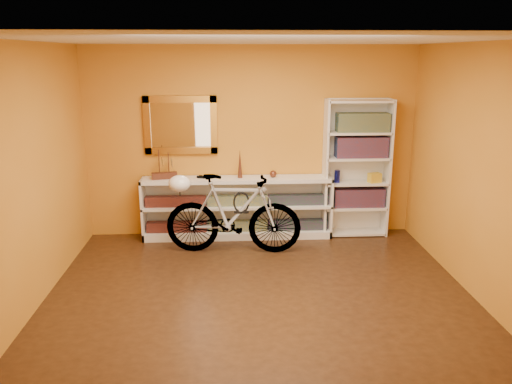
{
  "coord_description": "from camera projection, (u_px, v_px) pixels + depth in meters",
  "views": [
    {
      "loc": [
        -0.29,
        -4.88,
        2.47
      ],
      "look_at": [
        0.0,
        0.7,
        0.95
      ],
      "focal_mm": 35.56,
      "sensor_mm": 36.0,
      "label": 1
    }
  ],
  "objects": [
    {
      "name": "bronze_ornament",
      "position": [
        240.0,
        164.0,
        6.83
      ],
      "size": [
        0.07,
        0.07,
        0.39
      ],
      "primitive_type": "cone",
      "color": "#5A2E1F",
      "rests_on": "console_unit"
    },
    {
      "name": "decorative_orb",
      "position": [
        273.0,
        174.0,
        6.89
      ],
      "size": [
        0.1,
        0.1,
        0.1
      ],
      "primitive_type": "sphere",
      "color": "#5A2E1F",
      "rests_on": "console_unit"
    },
    {
      "name": "red_tin",
      "position": [
        344.0,
        124.0,
        6.82
      ],
      "size": [
        0.19,
        0.19,
        0.19
      ],
      "primitive_type": "cube",
      "rotation": [
        0.0,
        0.0,
        -0.33
      ],
      "color": "maroon",
      "rests_on": "bookcase"
    },
    {
      "name": "travel_mug",
      "position": [
        337.0,
        176.0,
        6.96
      ],
      "size": [
        0.08,
        0.08,
        0.17
      ],
      "primitive_type": "cylinder",
      "color": "navy",
      "rests_on": "bookcase"
    },
    {
      "name": "back_wall",
      "position": [
        251.0,
        143.0,
        6.96
      ],
      "size": [
        4.5,
        0.01,
        2.6
      ],
      "primitive_type": "cube",
      "color": "#C0761C",
      "rests_on": "ground"
    },
    {
      "name": "u_lock",
      "position": [
        241.0,
        202.0,
        6.37
      ],
      "size": [
        0.21,
        0.02,
        0.21
      ],
      "primitive_type": "torus",
      "rotation": [
        1.57,
        0.0,
        0.0
      ],
      "color": "black",
      "rests_on": "bicycle"
    },
    {
      "name": "console_unit",
      "position": [
        237.0,
        208.0,
        6.99
      ],
      "size": [
        2.6,
        0.35,
        0.85
      ],
      "primitive_type": null,
      "color": "silver",
      "rests_on": "floor"
    },
    {
      "name": "floor",
      "position": [
        259.0,
        296.0,
        5.37
      ],
      "size": [
        4.5,
        4.0,
        0.01
      ],
      "primitive_type": "cube",
      "color": "black",
      "rests_on": "ground"
    },
    {
      "name": "bicycle",
      "position": [
        233.0,
        214.0,
        6.42
      ],
      "size": [
        0.61,
        1.79,
        1.03
      ],
      "primitive_type": "imported",
      "rotation": [
        0.0,
        0.0,
        1.48
      ],
      "color": "silver",
      "rests_on": "floor"
    },
    {
      "name": "cd_row_upper",
      "position": [
        237.0,
        200.0,
        6.94
      ],
      "size": [
        2.5,
        0.13,
        0.14
      ],
      "primitive_type": "cube",
      "color": "navy",
      "rests_on": "console_unit"
    },
    {
      "name": "gilt_mirror",
      "position": [
        181.0,
        125.0,
        6.8
      ],
      "size": [
        0.98,
        0.06,
        0.78
      ],
      "primitive_type": "cube",
      "color": "#96601B",
      "rests_on": "back_wall"
    },
    {
      "name": "bookcase",
      "position": [
        356.0,
        169.0,
        6.96
      ],
      "size": [
        0.9,
        0.3,
        1.9
      ],
      "primitive_type": null,
      "color": "silver",
      "rests_on": "floor"
    },
    {
      "name": "model_ship",
      "position": [
        164.0,
        164.0,
        6.78
      ],
      "size": [
        0.35,
        0.19,
        0.4
      ],
      "primitive_type": null,
      "rotation": [
        0.0,
        0.0,
        0.21
      ],
      "color": "#401D11",
      "rests_on": "console_unit"
    },
    {
      "name": "right_wall",
      "position": [
        481.0,
        174.0,
        5.14
      ],
      "size": [
        0.01,
        4.0,
        2.6
      ],
      "primitive_type": "cube",
      "color": "#C0761C",
      "rests_on": "ground"
    },
    {
      "name": "book_row_b",
      "position": [
        361.0,
        147.0,
        6.88
      ],
      "size": [
        0.7,
        0.22,
        0.28
      ],
      "primitive_type": "cube",
      "color": "maroon",
      "rests_on": "bookcase"
    },
    {
      "name": "yellow_bag",
      "position": [
        375.0,
        178.0,
        6.97
      ],
      "size": [
        0.19,
        0.15,
        0.13
      ],
      "primitive_type": "cube",
      "rotation": [
        0.0,
        0.0,
        0.28
      ],
      "color": "gold",
      "rests_on": "bookcase"
    },
    {
      "name": "helmet",
      "position": [
        180.0,
        184.0,
        6.34
      ],
      "size": [
        0.28,
        0.27,
        0.21
      ],
      "primitive_type": "ellipsoid",
      "color": "white",
      "rests_on": "bicycle"
    },
    {
      "name": "book_row_a",
      "position": [
        358.0,
        197.0,
        7.07
      ],
      "size": [
        0.7,
        0.22,
        0.26
      ],
      "primitive_type": "cube",
      "color": "maroon",
      "rests_on": "bookcase"
    },
    {
      "name": "wall_socket",
      "position": [
        314.0,
        215.0,
        7.26
      ],
      "size": [
        0.09,
        0.02,
        0.09
      ],
      "primitive_type": "cube",
      "color": "silver",
      "rests_on": "back_wall"
    },
    {
      "name": "book_row_c",
      "position": [
        363.0,
        122.0,
        6.8
      ],
      "size": [
        0.7,
        0.22,
        0.25
      ],
      "primitive_type": "cube",
      "color": "navy",
      "rests_on": "bookcase"
    },
    {
      "name": "ceiling",
      "position": [
        260.0,
        39.0,
        4.68
      ],
      "size": [
        4.5,
        4.0,
        0.01
      ],
      "primitive_type": "cube",
      "color": "silver",
      "rests_on": "ground"
    },
    {
      "name": "toy_car",
      "position": [
        202.0,
        178.0,
        6.86
      ],
      "size": [
        0.0,
        0.0,
        0.0
      ],
      "primitive_type": "imported",
      "rotation": [
        0.0,
        0.0,
        1.31
      ],
      "color": "black",
      "rests_on": "console_unit"
    },
    {
      "name": "left_wall",
      "position": [
        28.0,
        179.0,
        4.91
      ],
      "size": [
        0.01,
        4.0,
        2.6
      ],
      "primitive_type": "cube",
      "color": "#C0761C",
      "rests_on": "ground"
    },
    {
      "name": "cd_row_lower",
      "position": [
        238.0,
        226.0,
        7.04
      ],
      "size": [
        2.5,
        0.13,
        0.14
      ],
      "primitive_type": "cube",
      "color": "black",
      "rests_on": "console_unit"
    }
  ]
}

